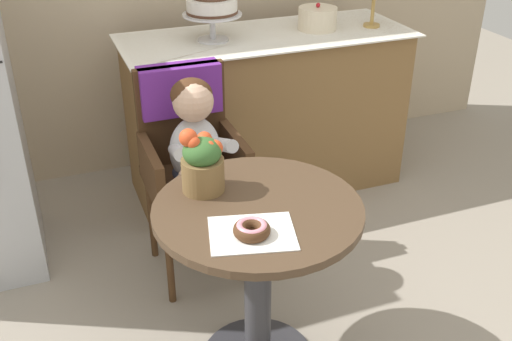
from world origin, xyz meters
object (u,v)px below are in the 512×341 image
object	(u,v)px
flower_vase	(202,161)
tiered_cake_stand	(212,2)
seated_child	(197,147)
donut_front	(252,229)
wicker_chair	(188,140)
cafe_table	(258,257)
round_layer_cake	(317,18)

from	to	relation	value
flower_vase	tiered_cake_stand	bearing A→B (deg)	70.88
seated_child	donut_front	bearing A→B (deg)	-92.50
wicker_chair	donut_front	world-z (taller)	wicker_chair
cafe_table	flower_vase	distance (m)	0.39
wicker_chair	round_layer_cake	world-z (taller)	round_layer_cake
seated_child	round_layer_cake	bearing A→B (deg)	38.75
cafe_table	flower_vase	size ratio (longest dim) A/B	3.05
seated_child	donut_front	world-z (taller)	seated_child
seated_child	flower_vase	xyz separation A→B (m)	(-0.09, -0.42, 0.15)
wicker_chair	donut_front	size ratio (longest dim) A/B	8.08
cafe_table	donut_front	world-z (taller)	donut_front
donut_front	tiered_cake_stand	size ratio (longest dim) A/B	0.36
flower_vase	round_layer_cake	size ratio (longest dim) A/B	1.13
cafe_table	wicker_chair	size ratio (longest dim) A/B	0.75
donut_front	round_layer_cake	xyz separation A→B (m)	(0.92, 1.46, 0.21)
donut_front	flower_vase	xyz separation A→B (m)	(-0.06, 0.32, 0.09)
cafe_table	donut_front	size ratio (longest dim) A/B	6.10
seated_child	tiered_cake_stand	world-z (taller)	tiered_cake_stand
wicker_chair	donut_front	bearing A→B (deg)	-97.73
cafe_table	round_layer_cake	distance (m)	1.61
seated_child	donut_front	xyz separation A→B (m)	(-0.03, -0.74, 0.07)
flower_vase	tiered_cake_stand	xyz separation A→B (m)	(0.39, 1.13, 0.27)
wicker_chair	tiered_cake_stand	size ratio (longest dim) A/B	2.89
donut_front	round_layer_cake	bearing A→B (deg)	57.65
round_layer_cake	seated_child	bearing A→B (deg)	-141.25
wicker_chair	flower_vase	world-z (taller)	flower_vase
donut_front	tiered_cake_stand	xyz separation A→B (m)	(0.33, 1.45, 0.35)
round_layer_cake	cafe_table	bearing A→B (deg)	-122.91
cafe_table	tiered_cake_stand	xyz separation A→B (m)	(0.25, 1.30, 0.59)
cafe_table	round_layer_cake	bearing A→B (deg)	57.09
donut_front	round_layer_cake	world-z (taller)	round_layer_cake
cafe_table	round_layer_cake	size ratio (longest dim) A/B	3.45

